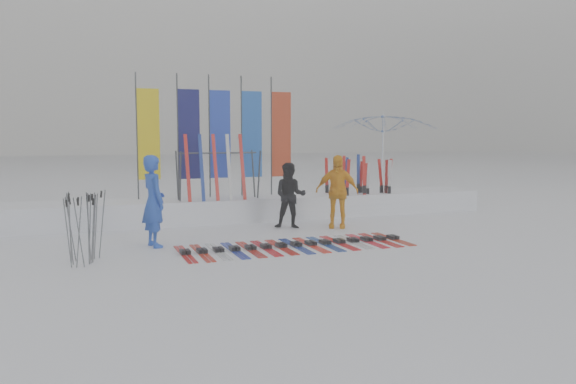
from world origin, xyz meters
name	(u,v)px	position (x,y,z in m)	size (l,w,h in m)	color
ground	(307,252)	(0.00, 0.00, 0.00)	(120.00, 120.00, 0.00)	white
snow_bank	(242,208)	(0.00, 4.60, 0.30)	(14.00, 1.60, 0.60)	white
person_blue	(154,201)	(-2.65, 1.60, 0.92)	(0.67, 0.44, 1.83)	blue
person_black	(290,196)	(0.69, 2.77, 0.79)	(0.76, 0.60, 1.57)	black
person_yellow	(337,191)	(1.78, 2.46, 0.88)	(1.03, 0.43, 1.75)	#FCA910
tent_canopy	(384,158)	(5.17, 6.09, 1.51)	(3.29, 3.35, 3.02)	white
ski_row	(296,245)	(0.00, 0.63, 0.04)	(4.62, 1.70, 0.07)	#B8110E
pole_cluster	(84,229)	(-3.97, 0.53, 0.61)	(0.70, 0.83, 1.25)	#595B60
feather_flags	(218,135)	(-0.55, 4.87, 2.24)	(4.13, 0.16, 3.20)	#383A3F
ski_rack	(218,169)	(-0.72, 4.20, 1.38)	(2.04, 0.80, 1.23)	#383A3F
upright_skis	(362,187)	(3.40, 4.26, 0.78)	(1.68, 0.87, 1.70)	red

